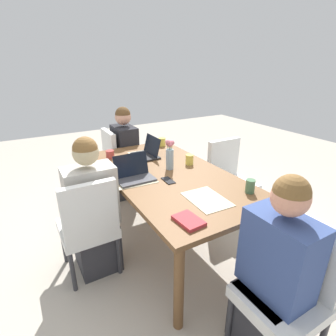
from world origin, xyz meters
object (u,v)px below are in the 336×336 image
chair_head_left_left_mid (119,160)px  chair_far_right_near (229,176)px  chair_head_right_left_near (291,285)px  person_near_left_far (93,214)px  laptop_near_left_far (134,175)px  book_red_cover (189,221)px  coffee_mug_centre_left (138,163)px  chair_near_left_far (89,224)px  dining_table (168,181)px  phone_black (168,180)px  flower_vase (170,154)px  coffee_mug_near_right (189,160)px  coffee_mug_far_left (162,142)px  coffee_mug_centre_right (250,186)px  person_head_left_left_mid (126,158)px  person_head_right_left_near (274,279)px  coffee_mug_near_left (110,154)px  laptop_head_left_left_mid (147,152)px

chair_head_left_left_mid → chair_far_right_near: same height
chair_head_right_left_near → person_near_left_far: size_ratio=0.75×
laptop_near_left_far → book_red_cover: laptop_near_left_far is taller
coffee_mug_centre_left → chair_near_left_far: bearing=-60.1°
dining_table → laptop_near_left_far: bearing=-94.5°
chair_far_right_near → chair_head_left_left_mid: bearing=-141.8°
person_near_left_far → phone_black: bearing=76.8°
dining_table → flower_vase: size_ratio=6.43×
dining_table → chair_head_right_left_near: bearing=3.6°
coffee_mug_near_right → phone_black: 0.46m
dining_table → book_red_cover: (0.77, -0.29, 0.09)m
phone_black → coffee_mug_far_left: bearing=-23.1°
person_near_left_far → coffee_mug_centre_left: person_near_left_far is taller
coffee_mug_near_right → coffee_mug_far_left: size_ratio=1.02×
dining_table → person_near_left_far: (0.00, -0.72, -0.14)m
coffee_mug_centre_right → coffee_mug_centre_left: bearing=-149.8°
chair_head_left_left_mid → person_head_left_left_mid: person_head_left_left_mid is taller
coffee_mug_centre_left → book_red_cover: bearing=-6.1°
person_head_right_left_near → coffee_mug_near_left: person_head_right_left_near is taller
chair_head_left_left_mid → chair_near_left_far: bearing=-29.4°
person_head_right_left_near → chair_near_left_far: person_head_right_left_near is taller
chair_far_right_near → coffee_mug_centre_right: (0.74, -0.48, 0.30)m
chair_far_right_near → coffee_mug_centre_left: size_ratio=9.19×
flower_vase → coffee_mug_far_left: flower_vase is taller
chair_head_right_left_near → person_head_right_left_near: person_head_right_left_near is taller
person_near_left_far → chair_far_right_near: 1.57m
coffee_mug_near_right → coffee_mug_centre_left: (-0.18, -0.48, -0.00)m
chair_near_left_far → coffee_mug_far_left: size_ratio=9.15×
person_head_right_left_near → person_near_left_far: (-1.24, -0.73, 0.00)m
person_head_right_left_near → coffee_mug_centre_left: person_head_right_left_near is taller
chair_head_right_left_near → chair_head_left_left_mid: 2.53m
person_head_left_left_mid → coffee_mug_centre_left: size_ratio=12.20×
dining_table → coffee_mug_far_left: bearing=154.9°
laptop_head_left_left_mid → coffee_mug_centre_left: size_ratio=3.27×
dining_table → coffee_mug_near_left: coffee_mug_near_left is taller
person_head_left_left_mid → person_head_right_left_near: bearing=-0.4°
chair_head_right_left_near → laptop_near_left_far: (-1.33, -0.41, 0.29)m
person_head_left_left_mid → chair_far_right_near: 1.36m
flower_vase → coffee_mug_near_left: bearing=-145.7°
chair_head_right_left_near → book_red_cover: size_ratio=4.50×
dining_table → coffee_mug_near_right: size_ratio=19.00×
laptop_head_left_left_mid → book_red_cover: 1.32m
coffee_mug_centre_right → dining_table: bearing=-151.2°
chair_head_left_left_mid → phone_black: (1.37, -0.04, 0.25)m
person_head_right_left_near → chair_head_left_left_mid: 2.46m
book_red_cover → phone_black: (-0.62, 0.20, -0.01)m
chair_far_right_near → laptop_head_left_left_mid: laptop_head_left_left_mid is taller
coffee_mug_near_right → coffee_mug_near_left: bearing=-132.3°
person_head_right_left_near → coffee_mug_far_left: 2.07m
coffee_mug_far_left → coffee_mug_centre_left: bearing=-47.0°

